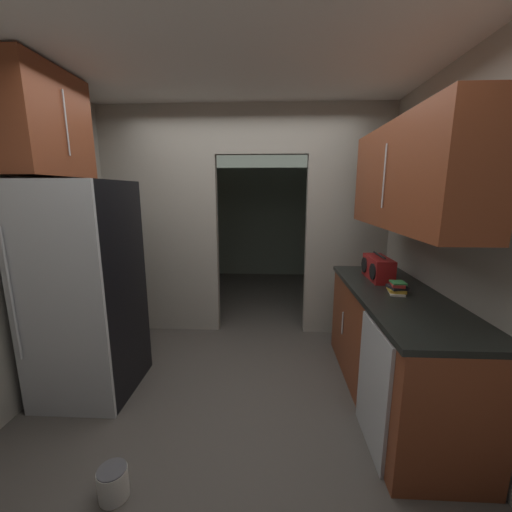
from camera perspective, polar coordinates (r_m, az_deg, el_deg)
ground at (r=2.82m, az=-4.53°, el=-25.24°), size 20.00×20.00×0.00m
kitchen_overhead_slab at (r=2.85m, az=-4.24°, el=31.45°), size 3.68×6.87×0.06m
kitchen_partition at (r=3.70m, az=-3.05°, el=7.19°), size 3.28×0.12×2.63m
adjoining_room_shell at (r=5.56m, az=-0.39°, el=7.77°), size 3.28×2.76×2.63m
refrigerator at (r=2.96m, az=-28.54°, el=-5.58°), size 0.71×0.78×1.78m
lower_cabinet_run at (r=2.88m, az=23.67°, el=-14.86°), size 0.66×1.82×0.91m
dishwasher at (r=2.37m, az=20.43°, el=-21.46°), size 0.02×0.56×0.85m
upper_cabinet_counterside at (r=2.60m, az=26.14°, el=12.88°), size 0.36×1.64×0.76m
upper_cabinet_fridgeside at (r=3.11m, az=-34.15°, el=19.31°), size 0.36×0.78×0.80m
boombox at (r=3.05m, az=21.25°, el=-2.06°), size 0.18×0.42×0.23m
book_stack at (r=2.70m, az=24.24°, el=-5.30°), size 0.15×0.19×0.10m
paint_can at (r=2.31m, az=-24.52°, el=-33.39°), size 0.16×0.16×0.18m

